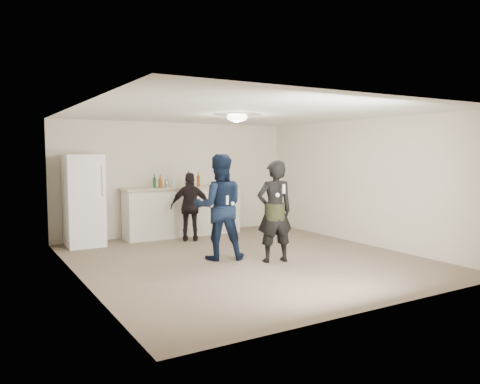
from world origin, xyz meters
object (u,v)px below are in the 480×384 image
man (219,207)px  fridge (84,201)px  woman (275,211)px  spectator (191,207)px  shaker (166,183)px  counter (183,212)px

man → fridge: bearing=-31.7°
woman → spectator: 2.46m
spectator → shaker: bearing=-43.6°
shaker → fridge: bearing=-176.5°
man → spectator: 1.80m
man → woman: 0.96m
man → shaker: bearing=-68.8°
fridge → man: man is taller
shaker → counter: bearing=-6.1°
fridge → man: (1.75, -2.36, 0.01)m
fridge → spectator: fridge is taller
shaker → man: man is taller
shaker → man: bearing=-90.6°
counter → spectator: spectator is taller
man → woman: size_ratio=1.06×
shaker → woman: woman is taller
shaker → woman: 3.21m
counter → woman: (0.31, -3.08, 0.33)m
counter → shaker: size_ratio=15.29×
counter → man: bearing=-99.2°
counter → woman: size_ratio=1.52×
man → woman: man is taller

